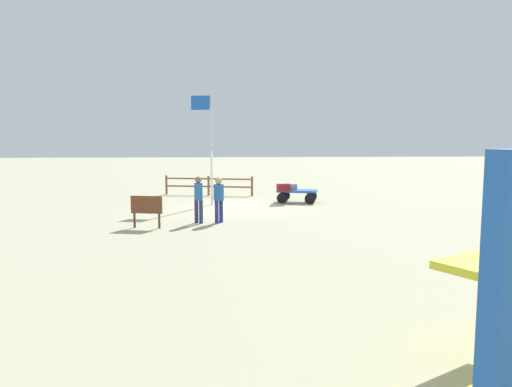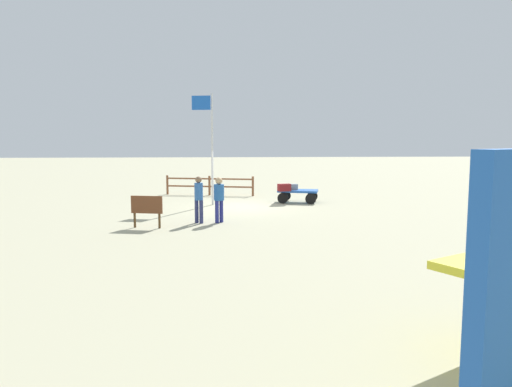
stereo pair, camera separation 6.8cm
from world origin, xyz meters
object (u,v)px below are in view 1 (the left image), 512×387
Objects in this scene: luggage_cart at (297,193)px; suitcase_dark at (284,187)px; suitcase_navy at (290,187)px; flagpole at (209,138)px; suitcase_tan at (283,188)px; worker_trailing at (198,197)px; worker_lead at (219,196)px; signboard at (146,207)px.

luggage_cart is 3.24× the size of suitcase_dark.
suitcase_navy is 4.56m from flagpole.
worker_trailing is at bearing 54.36° from suitcase_tan.
worker_trailing is 0.33× the size of flagpole.
suitcase_navy is at bearing -170.25° from flagpole.
worker_lead is 0.33× the size of flagpole.
worker_trailing reaches higher than signboard.
luggage_cart is 4.95m from flagpole.
suitcase_navy is 0.13× the size of flagpole.
worker_lead is at bearing -160.38° from signboard.
worker_lead is 5.23m from flagpole.
suitcase_navy is 0.37× the size of worker_trailing.
signboard is at bearing 46.43° from suitcase_dark.
luggage_cart is 0.43m from suitcase_navy.
signboard reaches higher than suitcase_dark.
worker_trailing is (4.44, 5.41, 0.53)m from luggage_cart.
suitcase_dark is 7.93m from signboard.
worker_trailing is at bearing 4.47° from worker_lead.
suitcase_dark is at bearing 54.51° from suitcase_navy.
suitcase_tan is 4.21m from flagpole.
suitcase_tan is at bearing 12.92° from luggage_cart.
worker_lead is at bearing 58.28° from suitcase_dark.
suitcase_dark is at bearing -127.19° from worker_trailing.
suitcase_navy is 0.38× the size of worker_lead.
flagpole is at bearing 9.75° from suitcase_navy.
suitcase_tan is 0.11× the size of flagpole.
flagpole is (0.45, -4.78, 2.07)m from worker_lead.
suitcase_dark reaches higher than suitcase_tan.
flagpole is 6.44m from signboard.
worker_trailing is at bearing 52.81° from suitcase_dark.
worker_trailing is 1.92m from signboard.
worker_lead is at bearing -175.53° from worker_trailing.
worker_lead reaches higher than suitcase_navy.
worker_lead reaches higher than luggage_cart.
worker_trailing reaches higher than suitcase_dark.
worker_trailing is (3.77, 5.25, 0.23)m from suitcase_tan.
flagpole reaches higher than signboard.
suitcase_navy reaches higher than luggage_cart.
suitcase_dark is 6.19m from worker_trailing.
worker_trailing is 5.28m from flagpole.
signboard is at bearing 25.36° from worker_trailing.
worker_trailing reaches higher than worker_lead.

